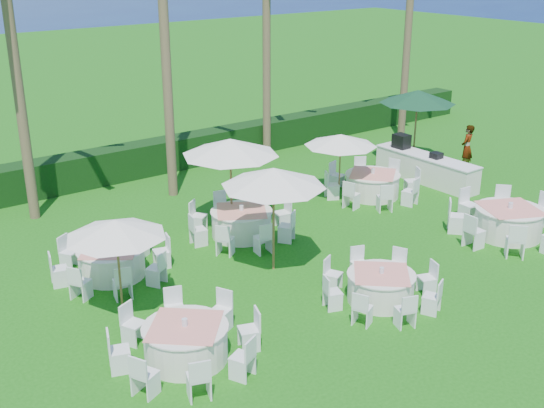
% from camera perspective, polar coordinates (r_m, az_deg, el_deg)
% --- Properties ---
extents(ground, '(120.00, 120.00, 0.00)m').
position_cam_1_polar(ground, '(17.05, 8.24, -7.61)').
color(ground, '#165E10').
rests_on(ground, ground).
extents(hedge, '(34.00, 1.00, 1.20)m').
position_cam_1_polar(hedge, '(25.99, -10.62, 3.77)').
color(hedge, black).
rests_on(hedge, ground).
extents(banquet_table_a, '(3.07, 3.07, 0.95)m').
position_cam_1_polar(banquet_table_a, '(14.42, -7.23, -11.34)').
color(banquet_table_a, white).
rests_on(banquet_table_a, ground).
extents(banquet_table_b, '(2.83, 2.83, 0.88)m').
position_cam_1_polar(banquet_table_b, '(16.70, 9.09, -6.81)').
color(banquet_table_b, white).
rests_on(banquet_table_b, ground).
extents(banquet_table_c, '(3.49, 3.49, 1.04)m').
position_cam_1_polar(banquet_table_c, '(21.23, 19.18, -1.36)').
color(banquet_table_c, white).
rests_on(banquet_table_c, ground).
extents(banquet_table_d, '(3.06, 3.06, 0.93)m').
position_cam_1_polar(banquet_table_d, '(18.16, -13.26, -4.69)').
color(banquet_table_d, white).
rests_on(banquet_table_d, ground).
extents(banquet_table_e, '(3.20, 3.20, 0.96)m').
position_cam_1_polar(banquet_table_e, '(20.08, -2.56, -1.55)').
color(banquet_table_e, white).
rests_on(banquet_table_e, ground).
extents(banquet_table_f, '(3.24, 3.24, 0.98)m').
position_cam_1_polar(banquet_table_f, '(23.49, 8.39, 1.64)').
color(banquet_table_f, white).
rests_on(banquet_table_f, ground).
extents(umbrella_a, '(2.30, 2.30, 2.35)m').
position_cam_1_polar(umbrella_a, '(15.60, -12.96, -2.00)').
color(umbrella_a, brown).
rests_on(umbrella_a, ground).
extents(umbrella_b, '(2.71, 2.71, 2.82)m').
position_cam_1_polar(umbrella_b, '(17.21, 0.13, 2.25)').
color(umbrella_b, brown).
rests_on(umbrella_b, ground).
extents(umbrella_c, '(2.87, 2.87, 2.82)m').
position_cam_1_polar(umbrella_c, '(19.90, -3.51, 4.78)').
color(umbrella_c, brown).
rests_on(umbrella_c, ground).
extents(umbrella_d, '(2.42, 2.42, 2.24)m').
position_cam_1_polar(umbrella_d, '(22.71, 5.77, 5.34)').
color(umbrella_d, brown).
rests_on(umbrella_d, ground).
extents(umbrella_green, '(2.90, 2.90, 2.94)m').
position_cam_1_polar(umbrella_green, '(26.77, 12.10, 8.77)').
color(umbrella_green, brown).
rests_on(umbrella_green, ground).
extents(buffet_table, '(0.94, 4.23, 1.50)m').
position_cam_1_polar(buffet_table, '(25.36, 12.68, 3.02)').
color(buffet_table, white).
rests_on(buffet_table, ground).
extents(staff_person, '(0.74, 0.60, 1.76)m').
position_cam_1_polar(staff_person, '(26.98, 15.99, 4.56)').
color(staff_person, gray).
rests_on(staff_person, ground).
extents(palm_b, '(4.36, 4.27, 8.07)m').
position_cam_1_polar(palm_b, '(21.66, -20.59, 10.01)').
color(palm_b, brown).
rests_on(palm_b, ground).
extents(palm_c, '(4.37, 4.25, 11.59)m').
position_cam_1_polar(palm_c, '(22.46, -9.10, 16.02)').
color(palm_c, brown).
rests_on(palm_c, ground).
extents(palm_d, '(4.39, 4.20, 7.70)m').
position_cam_1_polar(palm_d, '(27.24, -0.46, 12.86)').
color(palm_d, brown).
rests_on(palm_d, ground).
extents(palm_e, '(4.39, 4.21, 8.77)m').
position_cam_1_polar(palm_e, '(30.29, 11.34, 14.32)').
color(palm_e, brown).
rests_on(palm_e, ground).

